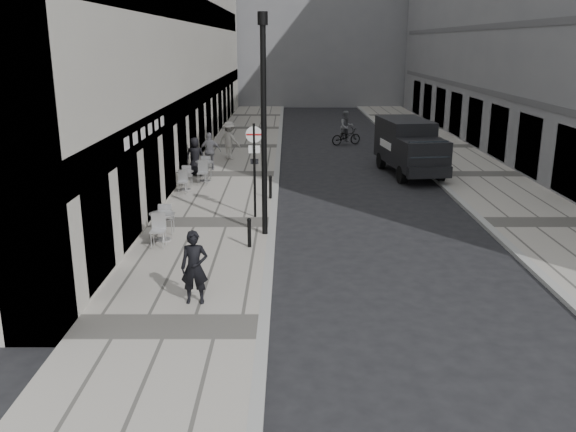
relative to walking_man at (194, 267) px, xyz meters
name	(u,v)px	position (x,y,z in m)	size (l,w,h in m)	color
ground	(257,405)	(1.58, -3.90, -0.97)	(120.00, 120.00, 0.00)	black
sidewalk	(232,175)	(-0.42, 14.10, -0.91)	(4.00, 60.00, 0.12)	gray
far_sidewalk	(476,175)	(10.58, 14.10, -0.91)	(4.00, 60.00, 0.12)	gray
walking_man	(194,267)	(0.00, 0.00, 0.00)	(0.62, 0.41, 1.69)	black
sign_post	(254,158)	(0.98, 7.08, 1.18)	(0.54, 0.09, 3.16)	black
lamppost	(264,115)	(1.38, 5.18, 2.79)	(0.29, 0.29, 6.53)	black
bollard_near	(249,234)	(0.98, 3.90, -0.44)	(0.11, 0.11, 0.81)	black
bollard_far	(270,188)	(1.43, 9.60, -0.43)	(0.11, 0.11, 0.82)	black
panel_van	(409,145)	(7.56, 14.53, 0.40)	(2.55, 5.36, 2.43)	black
cyclist	(346,132)	(5.51, 22.84, -0.19)	(1.95, 1.30, 1.98)	black
pedestrian_a	(210,151)	(-1.50, 15.00, 0.02)	(1.01, 0.42, 1.73)	slate
pedestrian_b	(229,140)	(-0.86, 17.66, 0.10)	(1.23, 0.71, 1.90)	#B1ABA3
pedestrian_c	(195,156)	(-2.02, 13.84, -0.01)	(0.82, 0.53, 1.68)	black
cafe_table_near	(162,224)	(-1.64, 4.53, -0.35)	(0.76, 1.72, 0.98)	silver
cafe_table_mid	(185,179)	(-2.02, 10.99, -0.39)	(0.70, 1.57, 0.90)	silver
cafe_table_far	(205,170)	(-1.44, 12.57, -0.34)	(0.77, 1.74, 0.99)	#A6A7A9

